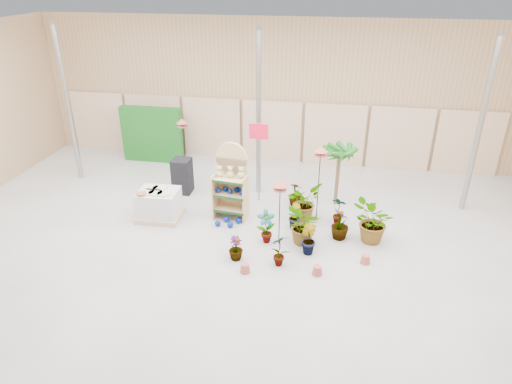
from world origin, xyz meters
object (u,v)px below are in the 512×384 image
bird_table_front (280,185)px  display_shelf (231,184)px  pallet_stack (159,204)px  potted_plant_2 (304,226)px

bird_table_front → display_shelf: bearing=140.9°
pallet_stack → bird_table_front: 3.41m
display_shelf → bird_table_front: display_shelf is taller
display_shelf → pallet_stack: bearing=-158.9°
display_shelf → pallet_stack: (-1.79, -0.47, -0.52)m
bird_table_front → potted_plant_2: bearing=9.6°
display_shelf → potted_plant_2: 2.22m
pallet_stack → potted_plant_2: bearing=-10.7°
bird_table_front → potted_plant_2: size_ratio=1.76×
display_shelf → potted_plant_2: bearing=-21.5°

